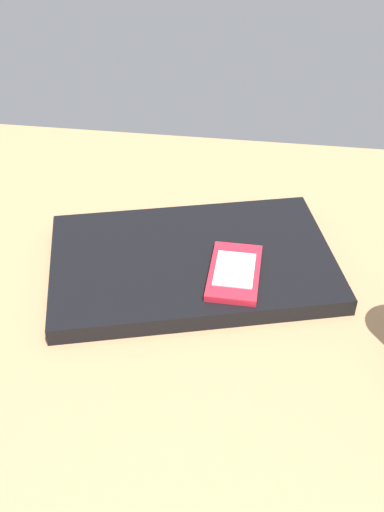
% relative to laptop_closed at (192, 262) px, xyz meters
% --- Properties ---
extents(desk_surface, '(1.20, 0.80, 0.03)m').
position_rel_laptop_closed_xyz_m(desk_surface, '(0.03, -0.05, -0.03)').
color(desk_surface, '#9E7751').
rests_on(desk_surface, ground).
extents(laptop_closed, '(0.39, 0.30, 0.02)m').
position_rel_laptop_closed_xyz_m(laptop_closed, '(0.00, 0.00, 0.00)').
color(laptop_closed, black).
rests_on(laptop_closed, desk_surface).
extents(cell_phone_on_laptop, '(0.06, 0.10, 0.01)m').
position_rel_laptop_closed_xyz_m(cell_phone_on_laptop, '(0.05, -0.03, 0.02)').
color(cell_phone_on_laptop, red).
rests_on(cell_phone_on_laptop, laptop_closed).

